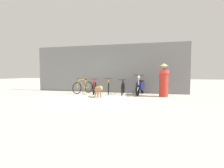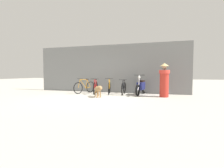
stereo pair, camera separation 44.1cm
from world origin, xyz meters
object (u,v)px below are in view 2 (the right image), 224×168
at_px(bicycle_3, 124,88).
at_px(person_in_robes, 164,80).
at_px(bicycle_1, 95,88).
at_px(bicycle_0, 85,87).
at_px(stray_dog, 98,89).
at_px(motorcycle, 141,87).
at_px(bicycle_2, 109,87).

height_order(bicycle_3, person_in_robes, person_in_robes).
bearing_deg(bicycle_1, bicycle_0, -108.87).
distance_m(bicycle_3, stray_dog, 1.84).
height_order(bicycle_1, bicycle_3, bicycle_1).
bearing_deg(bicycle_3, stray_dog, -36.45).
bearing_deg(motorcycle, bicycle_2, -81.45).
bearing_deg(bicycle_2, bicycle_0, -102.46).
relative_size(bicycle_3, person_in_robes, 0.95).
distance_m(bicycle_0, bicycle_3, 2.44).
distance_m(stray_dog, person_in_robes, 3.41).
bearing_deg(stray_dog, bicycle_0, -171.56).
bearing_deg(bicycle_2, motorcycle, 76.87).
xyz_separation_m(bicycle_2, bicycle_3, (0.86, 0.06, -0.03)).
distance_m(bicycle_0, motorcycle, 3.43).
bearing_deg(bicycle_1, motorcycle, 79.62).
bearing_deg(bicycle_2, bicycle_3, 78.17).
bearing_deg(bicycle_0, motorcycle, 112.42).
xyz_separation_m(bicycle_1, person_in_robes, (3.93, -0.29, 0.51)).
height_order(bicycle_0, bicycle_3, bicycle_0).
bearing_deg(bicycle_3, bicycle_1, -89.29).
bearing_deg(bicycle_2, bicycle_1, -96.17).
distance_m(bicycle_2, person_in_robes, 3.17).
bearing_deg(bicycle_2, person_in_robes, 66.65).
relative_size(bicycle_1, bicycle_3, 1.00).
height_order(bicycle_1, motorcycle, motorcycle).
height_order(motorcycle, stray_dog, motorcycle).
xyz_separation_m(bicycle_1, motorcycle, (2.67, 0.21, 0.09)).
distance_m(bicycle_2, bicycle_3, 0.86).
height_order(bicycle_2, person_in_robes, person_in_robes).
relative_size(motorcycle, person_in_robes, 1.16).
height_order(bicycle_3, motorcycle, motorcycle).
bearing_deg(bicycle_3, bicycle_2, -92.08).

